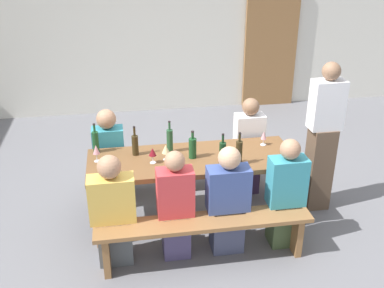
{
  "coord_description": "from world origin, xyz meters",
  "views": [
    {
      "loc": [
        -0.68,
        -4.06,
        2.84
      ],
      "look_at": [
        0.0,
        0.0,
        0.9
      ],
      "focal_mm": 43.01,
      "sensor_mm": 36.0,
      "label": 1
    }
  ],
  "objects_px": {
    "wine_bottle_4": "(135,145)",
    "seated_guest_far_1": "(248,148)",
    "wooden_door": "(271,45)",
    "wine_bottle_3": "(193,148)",
    "tasting_table": "(192,165)",
    "seated_guest_near_2": "(228,203)",
    "wine_glass_1": "(96,150)",
    "bench_far": "(183,162)",
    "seated_guest_near_1": "(176,207)",
    "wine_glass_2": "(153,152)",
    "wine_glass_3": "(264,136)",
    "wine_bottle_1": "(222,153)",
    "seated_guest_near_0": "(113,213)",
    "wine_bottle_2": "(239,152)",
    "wine_bottle_0": "(170,140)",
    "wine_glass_0": "(166,149)",
    "wine_bottle_5": "(96,141)",
    "seated_guest_far_0": "(110,159)",
    "bench_near": "(204,229)",
    "seated_guest_near_3": "(286,196)"
  },
  "relations": [
    {
      "from": "tasting_table",
      "to": "seated_guest_near_2",
      "type": "bearing_deg",
      "value": -63.98
    },
    {
      "from": "tasting_table",
      "to": "seated_guest_near_2",
      "type": "distance_m",
      "value": 0.59
    },
    {
      "from": "wooden_door",
      "to": "wine_glass_0",
      "type": "distance_m",
      "value": 3.97
    },
    {
      "from": "bench_far",
      "to": "seated_guest_near_0",
      "type": "relative_size",
      "value": 1.82
    },
    {
      "from": "wooden_door",
      "to": "seated_guest_far_0",
      "type": "relative_size",
      "value": 1.87
    },
    {
      "from": "wine_bottle_0",
      "to": "seated_guest_near_0",
      "type": "distance_m",
      "value": 0.98
    },
    {
      "from": "bench_far",
      "to": "wine_bottle_1",
      "type": "distance_m",
      "value": 1.04
    },
    {
      "from": "wine_bottle_1",
      "to": "wine_bottle_3",
      "type": "xyz_separation_m",
      "value": [
        -0.26,
        0.2,
        -0.01
      ]
    },
    {
      "from": "wine_bottle_3",
      "to": "wine_glass_0",
      "type": "xyz_separation_m",
      "value": [
        -0.27,
        -0.01,
        0.0
      ]
    },
    {
      "from": "wine_bottle_3",
      "to": "seated_guest_near_2",
      "type": "bearing_deg",
      "value": -64.49
    },
    {
      "from": "wine_glass_3",
      "to": "seated_guest_near_3",
      "type": "height_order",
      "value": "seated_guest_near_3"
    },
    {
      "from": "wine_glass_1",
      "to": "wine_glass_3",
      "type": "distance_m",
      "value": 1.73
    },
    {
      "from": "wine_bottle_0",
      "to": "bench_near",
      "type": "bearing_deg",
      "value": -76.36
    },
    {
      "from": "wine_bottle_1",
      "to": "seated_guest_near_0",
      "type": "bearing_deg",
      "value": -163.36
    },
    {
      "from": "wooden_door",
      "to": "bench_far",
      "type": "distance_m",
      "value": 3.34
    },
    {
      "from": "wine_bottle_4",
      "to": "seated_guest_far_1",
      "type": "relative_size",
      "value": 0.27
    },
    {
      "from": "wine_bottle_0",
      "to": "wine_bottle_5",
      "type": "height_order",
      "value": "wine_bottle_0"
    },
    {
      "from": "tasting_table",
      "to": "wine_bottle_1",
      "type": "bearing_deg",
      "value": -36.47
    },
    {
      "from": "wine_bottle_4",
      "to": "wine_bottle_2",
      "type": "bearing_deg",
      "value": -20.88
    },
    {
      "from": "wine_bottle_4",
      "to": "wine_glass_1",
      "type": "distance_m",
      "value": 0.39
    },
    {
      "from": "wine_bottle_4",
      "to": "seated_guest_near_0",
      "type": "height_order",
      "value": "seated_guest_near_0"
    },
    {
      "from": "wine_bottle_2",
      "to": "wine_bottle_4",
      "type": "height_order",
      "value": "wine_bottle_2"
    },
    {
      "from": "wine_bottle_1",
      "to": "wine_bottle_2",
      "type": "relative_size",
      "value": 0.98
    },
    {
      "from": "wine_bottle_3",
      "to": "wine_bottle_4",
      "type": "relative_size",
      "value": 0.93
    },
    {
      "from": "wine_bottle_5",
      "to": "wine_glass_2",
      "type": "relative_size",
      "value": 1.99
    },
    {
      "from": "wine_glass_0",
      "to": "tasting_table",
      "type": "bearing_deg",
      "value": 1.34
    },
    {
      "from": "wine_bottle_5",
      "to": "seated_guest_near_0",
      "type": "distance_m",
      "value": 0.89
    },
    {
      "from": "bench_near",
      "to": "wine_bottle_1",
      "type": "height_order",
      "value": "wine_bottle_1"
    },
    {
      "from": "wine_bottle_4",
      "to": "seated_guest_far_1",
      "type": "height_order",
      "value": "seated_guest_far_1"
    },
    {
      "from": "tasting_table",
      "to": "seated_guest_near_1",
      "type": "xyz_separation_m",
      "value": [
        -0.24,
        -0.52,
        -0.15
      ]
    },
    {
      "from": "wine_glass_2",
      "to": "wooden_door",
      "type": "bearing_deg",
      "value": 55.69
    },
    {
      "from": "wine_bottle_5",
      "to": "seated_guest_far_0",
      "type": "height_order",
      "value": "seated_guest_far_0"
    },
    {
      "from": "seated_guest_near_3",
      "to": "seated_guest_far_1",
      "type": "height_order",
      "value": "seated_guest_far_1"
    },
    {
      "from": "wooden_door",
      "to": "wine_bottle_3",
      "type": "relative_size",
      "value": 7.25
    },
    {
      "from": "wine_bottle_5",
      "to": "wine_bottle_0",
      "type": "bearing_deg",
      "value": -9.07
    },
    {
      "from": "wine_glass_0",
      "to": "wine_bottle_5",
      "type": "bearing_deg",
      "value": 156.94
    },
    {
      "from": "wine_bottle_0",
      "to": "seated_guest_near_1",
      "type": "height_order",
      "value": "wine_bottle_0"
    },
    {
      "from": "wine_bottle_1",
      "to": "tasting_table",
      "type": "bearing_deg",
      "value": 143.53
    },
    {
      "from": "wine_glass_2",
      "to": "seated_guest_far_1",
      "type": "relative_size",
      "value": 0.14
    },
    {
      "from": "bench_far",
      "to": "wine_bottle_3",
      "type": "relative_size",
      "value": 6.84
    },
    {
      "from": "bench_near",
      "to": "wine_bottle_4",
      "type": "bearing_deg",
      "value": 123.86
    },
    {
      "from": "seated_guest_far_0",
      "to": "wine_bottle_0",
      "type": "bearing_deg",
      "value": 60.9
    },
    {
      "from": "wine_bottle_2",
      "to": "seated_guest_near_1",
      "type": "distance_m",
      "value": 0.82
    },
    {
      "from": "wooden_door",
      "to": "bench_far",
      "type": "bearing_deg",
      "value": -125.66
    },
    {
      "from": "wine_bottle_5",
      "to": "seated_guest_near_3",
      "type": "relative_size",
      "value": 0.28
    },
    {
      "from": "seated_guest_near_1",
      "to": "seated_guest_near_2",
      "type": "relative_size",
      "value": 1.0
    },
    {
      "from": "wooden_door",
      "to": "wine_glass_2",
      "type": "relative_size",
      "value": 13.22
    },
    {
      "from": "seated_guest_near_3",
      "to": "wine_bottle_2",
      "type": "bearing_deg",
      "value": 52.34
    },
    {
      "from": "tasting_table",
      "to": "wine_glass_1",
      "type": "xyz_separation_m",
      "value": [
        -0.94,
        0.07,
        0.21
      ]
    },
    {
      "from": "bench_far",
      "to": "seated_guest_near_1",
      "type": "height_order",
      "value": "seated_guest_near_1"
    }
  ]
}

